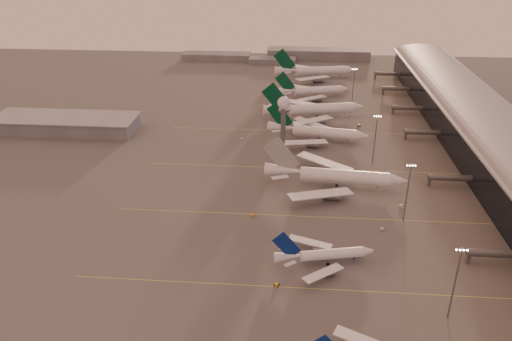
{
  "coord_description": "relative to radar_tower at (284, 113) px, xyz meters",
  "views": [
    {
      "loc": [
        10.28,
        -118.97,
        103.81
      ],
      "look_at": [
        -5.39,
        76.08,
        9.56
      ],
      "focal_mm": 35.0,
      "sensor_mm": 36.0,
      "label": 1
    }
  ],
  "objects": [
    {
      "name": "greentail_a",
      "position": [
        18.49,
        16.98,
        -17.34
      ],
      "size": [
        55.76,
        44.65,
        20.41
      ],
      "color": "white",
      "rests_on": "ground"
    },
    {
      "name": "gsv_truck_c",
      "position": [
        -9.66,
        -66.82,
        -19.7
      ],
      "size": [
        6.34,
        3.19,
        2.44
      ],
      "color": "orange",
      "rests_on": "ground"
    },
    {
      "name": "narrowbody_mid",
      "position": [
        17.41,
        -95.97,
        -18.1
      ],
      "size": [
        35.59,
        28.11,
        14.08
      ],
      "color": "white",
      "rests_on": "ground"
    },
    {
      "name": "greentail_d",
      "position": [
        20.97,
        145.64,
        -16.78
      ],
      "size": [
        64.6,
        51.75,
        23.62
      ],
      "color": "white",
      "rests_on": "ground"
    },
    {
      "name": "widebody_white",
      "position": [
        24.53,
        -38.08,
        -17.06
      ],
      "size": [
        63.78,
        50.89,
        22.44
      ],
      "color": "white",
      "rests_on": "ground"
    },
    {
      "name": "mast_a",
      "position": [
        53.0,
        -120.0,
        -7.21
      ],
      "size": [
        3.6,
        0.56,
        25.0
      ],
      "color": "#57595F",
      "rests_on": "ground"
    },
    {
      "name": "distant_horizon",
      "position": [
        -2.38,
        205.14,
        -17.06
      ],
      "size": [
        165.0,
        37.5,
        9.0
      ],
      "color": "slate",
      "rests_on": "ground"
    },
    {
      "name": "greentail_b",
      "position": [
        17.89,
        53.2,
        -16.83
      ],
      "size": [
        63.48,
        50.76,
        23.33
      ],
      "color": "white",
      "rests_on": "ground"
    },
    {
      "name": "taxiway_markings",
      "position": [
        25.0,
        -64.0,
        -20.94
      ],
      "size": [
        180.0,
        185.25,
        0.02
      ],
      "color": "#E5D850",
      "rests_on": "ground"
    },
    {
      "name": "gsv_truck_b",
      "position": [
        40.96,
        -73.29,
        -19.68
      ],
      "size": [
        6.31,
        2.67,
        2.49
      ],
      "color": "silver",
      "rests_on": "ground"
    },
    {
      "name": "hangar",
      "position": [
        -125.0,
        20.0,
        -16.63
      ],
      "size": [
        82.0,
        27.0,
        8.5
      ],
      "color": "slate",
      "rests_on": "ground"
    },
    {
      "name": "mast_d",
      "position": [
        43.0,
        80.0,
        -7.21
      ],
      "size": [
        3.6,
        0.56,
        25.0
      ],
      "color": "#57595F",
      "rests_on": "ground"
    },
    {
      "name": "mast_c",
      "position": [
        45.0,
        -10.0,
        -7.21
      ],
      "size": [
        3.6,
        0.56,
        25.0
      ],
      "color": "#57595F",
      "rests_on": "ground"
    },
    {
      "name": "terminal",
      "position": [
        102.88,
        -9.91,
        -10.43
      ],
      "size": [
        57.0,
        362.0,
        23.04
      ],
      "color": "black",
      "rests_on": "ground"
    },
    {
      "name": "gsv_tug_mid",
      "position": [
        1.61,
        -109.59,
        -20.46
      ],
      "size": [
        3.76,
        2.94,
        0.94
      ],
      "color": "orange",
      "rests_on": "ground"
    },
    {
      "name": "mast_b",
      "position": [
        50.0,
        -65.0,
        -7.21
      ],
      "size": [
        3.6,
        0.56,
        25.0
      ],
      "color": "#57595F",
      "rests_on": "ground"
    },
    {
      "name": "ground",
      "position": [
        -5.0,
        -120.0,
        -20.95
      ],
      "size": [
        700.0,
        700.0,
        0.0
      ],
      "primitive_type": "plane",
      "color": "#545152",
      "rests_on": "ground"
    },
    {
      "name": "gsv_truck_d",
      "position": [
        -22.86,
        14.66,
        -19.79
      ],
      "size": [
        2.3,
        5.71,
        2.28
      ],
      "color": "silver",
      "rests_on": "ground"
    },
    {
      "name": "gsv_catering_b",
      "position": [
        51.21,
        -54.33,
        -18.75
      ],
      "size": [
        5.67,
        3.2,
        4.4
      ],
      "color": "silver",
      "rests_on": "ground"
    },
    {
      "name": "gsv_tug_hangar",
      "position": [
        43.56,
        40.34,
        -20.36
      ],
      "size": [
        4.59,
        3.74,
        1.14
      ],
      "color": "orange",
      "rests_on": "ground"
    },
    {
      "name": "radar_tower",
      "position": [
        0.0,
        0.0,
        0.0
      ],
      "size": [
        6.4,
        6.4,
        31.1
      ],
      "color": "#57595F",
      "rests_on": "ground"
    },
    {
      "name": "greentail_c",
      "position": [
        17.72,
        95.76,
        -17.59
      ],
      "size": [
        51.36,
        40.98,
        19.02
      ],
      "color": "white",
      "rests_on": "ground"
    }
  ]
}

